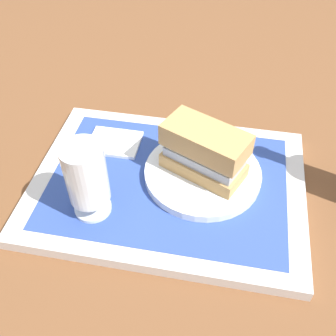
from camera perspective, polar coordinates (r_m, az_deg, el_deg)
ground_plane at (r=0.66m, az=-0.00°, el=-3.06°), size 3.00×3.00×0.00m
tray at (r=0.65m, az=-0.00°, el=-2.48°), size 0.44×0.32×0.02m
placemat at (r=0.64m, az=-0.00°, el=-1.84°), size 0.38×0.27×0.00m
plate at (r=0.64m, az=5.04°, el=-0.76°), size 0.19×0.19×0.01m
sandwich at (r=0.61m, az=5.06°, el=2.62°), size 0.14×0.11×0.08m
beer_glass at (r=0.56m, az=-11.69°, el=-1.53°), size 0.06×0.06×0.12m
napkin_folded at (r=0.71m, az=-7.76°, el=3.72°), size 0.09×0.07×0.01m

